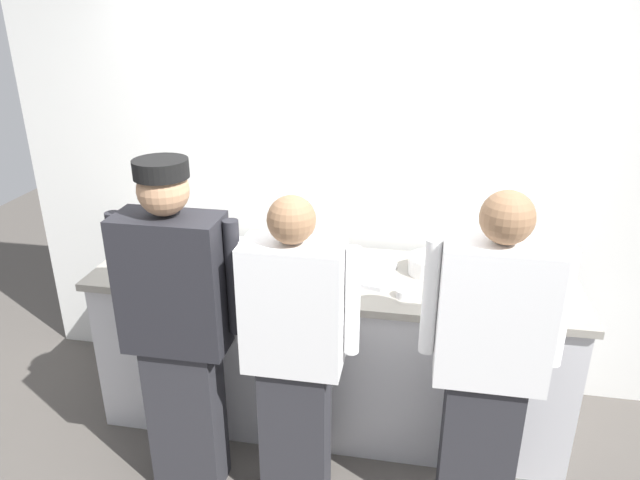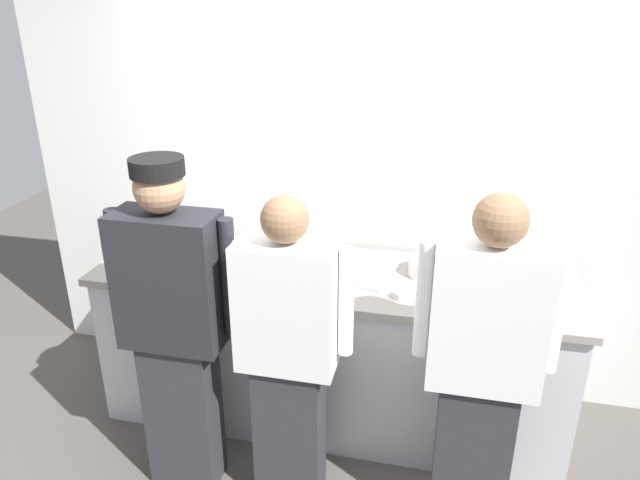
% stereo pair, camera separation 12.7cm
% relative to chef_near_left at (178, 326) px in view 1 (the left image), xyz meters
% --- Properties ---
extents(ground_plane, '(9.00, 9.00, 0.00)m').
position_rel_chef_near_left_xyz_m(ground_plane, '(0.62, 0.25, -0.92)').
color(ground_plane, '#514C47').
extents(wall_back, '(4.10, 0.10, 3.00)m').
position_rel_chef_near_left_xyz_m(wall_back, '(0.62, 1.16, 0.58)').
color(wall_back, silver).
rests_on(wall_back, ground).
extents(prep_counter, '(2.62, 0.75, 0.94)m').
position_rel_chef_near_left_xyz_m(prep_counter, '(0.62, 0.65, -0.45)').
color(prep_counter, silver).
rests_on(prep_counter, ground).
extents(chef_near_left, '(0.62, 0.24, 1.72)m').
position_rel_chef_near_left_xyz_m(chef_near_left, '(0.00, 0.00, 0.00)').
color(chef_near_left, '#2D2D33').
rests_on(chef_near_left, ground).
extents(chef_center, '(0.59, 0.24, 1.58)m').
position_rel_chef_near_left_xyz_m(chef_center, '(0.55, 0.02, -0.08)').
color(chef_center, '#2D2D33').
rests_on(chef_center, ground).
extents(chef_far_right, '(0.61, 0.24, 1.65)m').
position_rel_chef_near_left_xyz_m(chef_far_right, '(1.41, 0.03, -0.04)').
color(chef_far_right, '#2D2D33').
rests_on(chef_far_right, ground).
extents(plate_stack_front, '(0.24, 0.24, 0.10)m').
position_rel_chef_near_left_xyz_m(plate_stack_front, '(1.14, 0.75, 0.07)').
color(plate_stack_front, white).
rests_on(plate_stack_front, prep_counter).
extents(plate_stack_rear, '(0.21, 0.21, 0.05)m').
position_rel_chef_near_left_xyz_m(plate_stack_rear, '(1.34, 0.57, 0.04)').
color(plate_stack_rear, white).
rests_on(plate_stack_rear, prep_counter).
extents(mixing_bowl_steel, '(0.38, 0.38, 0.12)m').
position_rel_chef_near_left_xyz_m(mixing_bowl_steel, '(0.26, 0.59, 0.08)').
color(mixing_bowl_steel, '#B7BABF').
rests_on(mixing_bowl_steel, prep_counter).
extents(sheet_tray, '(0.54, 0.41, 0.02)m').
position_rel_chef_near_left_xyz_m(sheet_tray, '(0.70, 0.68, 0.03)').
color(sheet_tray, '#B7BABF').
rests_on(sheet_tray, prep_counter).
extents(squeeze_bottle_primary, '(0.06, 0.06, 0.18)m').
position_rel_chef_near_left_xyz_m(squeeze_bottle_primary, '(0.42, 0.41, 0.10)').
color(squeeze_bottle_primary, red).
rests_on(squeeze_bottle_primary, prep_counter).
extents(ramekin_orange_sauce, '(0.11, 0.11, 0.05)m').
position_rel_chef_near_left_xyz_m(ramekin_orange_sauce, '(1.42, 0.76, 0.05)').
color(ramekin_orange_sauce, white).
rests_on(ramekin_orange_sauce, prep_counter).
extents(ramekin_yellow_sauce, '(0.08, 0.08, 0.04)m').
position_rel_chef_near_left_xyz_m(ramekin_yellow_sauce, '(1.02, 0.44, 0.04)').
color(ramekin_yellow_sauce, white).
rests_on(ramekin_yellow_sauce, prep_counter).
extents(deli_cup, '(0.09, 0.09, 0.10)m').
position_rel_chef_near_left_xyz_m(deli_cup, '(-0.35, 0.86, 0.07)').
color(deli_cup, white).
rests_on(deli_cup, prep_counter).
extents(chefs_knife, '(0.28, 0.03, 0.02)m').
position_rel_chef_near_left_xyz_m(chefs_knife, '(-0.23, 0.65, 0.03)').
color(chefs_knife, '#B7BABF').
rests_on(chefs_knife, prep_counter).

